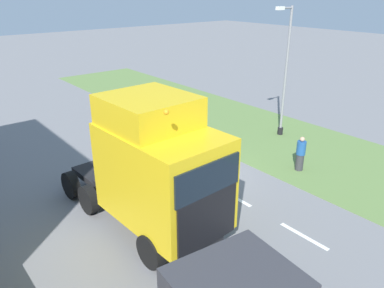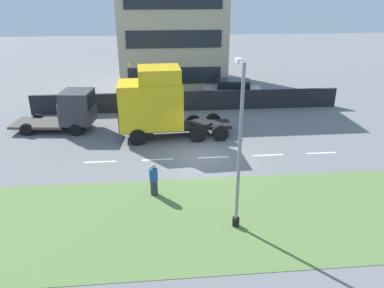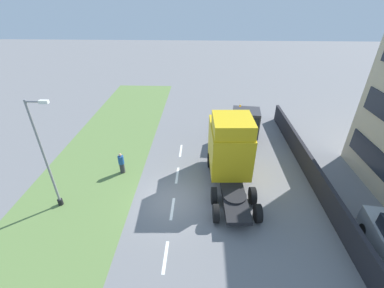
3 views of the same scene
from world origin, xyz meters
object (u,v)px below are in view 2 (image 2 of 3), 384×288
Objects in this scene: lamp_post at (239,155)px; lorry_cab at (155,103)px; pedestrian at (154,180)px; flatbed_truck at (72,110)px; parked_car at (232,92)px.

lorry_cab is at bearing 17.28° from lamp_post.
lorry_cab is 7.50m from pedestrian.
lamp_post reaches higher than pedestrian.
flatbed_truck reaches higher than parked_car.
lorry_cab is at bearing -1.25° from pedestrian.
parked_car is 0.75× the size of lamp_post.
lorry_cab is 4.63× the size of pedestrian.
lamp_post is at bearing -129.78° from pedestrian.
lamp_post is (-10.09, -3.14, 0.84)m from lorry_cab.
flatbed_truck is at bearing 122.11° from parked_car.
pedestrian is (2.75, 3.30, -2.36)m from lamp_post.
pedestrian is (-7.34, 0.16, -1.52)m from lorry_cab.
pedestrian is at bearing 176.31° from lorry_cab.
lorry_cab is 1.45× the size of parked_car.
lorry_cab is at bearing 78.12° from flatbed_truck.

